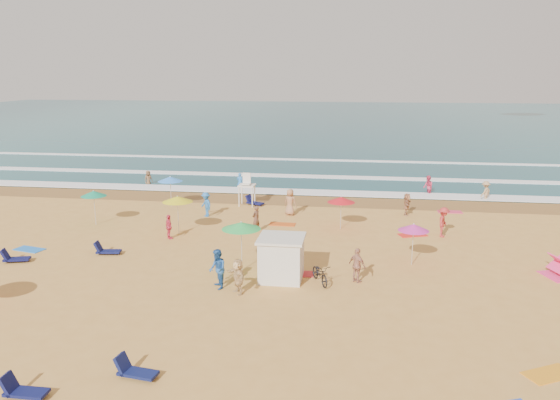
# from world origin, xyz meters

# --- Properties ---
(ground) EXTENTS (220.00, 220.00, 0.00)m
(ground) POSITION_xyz_m (0.00, 0.00, 0.00)
(ground) COLOR gold
(ground) RESTS_ON ground
(ocean) EXTENTS (220.00, 140.00, 0.18)m
(ocean) POSITION_xyz_m (0.00, 84.00, 0.00)
(ocean) COLOR #0C4756
(ocean) RESTS_ON ground
(wet_sand) EXTENTS (220.00, 220.00, 0.00)m
(wet_sand) POSITION_xyz_m (0.00, 12.50, 0.01)
(wet_sand) COLOR olive
(wet_sand) RESTS_ON ground
(surf_foam) EXTENTS (200.00, 18.70, 0.05)m
(surf_foam) POSITION_xyz_m (0.00, 21.32, 0.10)
(surf_foam) COLOR white
(surf_foam) RESTS_ON ground
(cabana) EXTENTS (2.00, 2.00, 2.00)m
(cabana) POSITION_xyz_m (3.29, -4.25, 1.00)
(cabana) COLOR silver
(cabana) RESTS_ON ground
(cabana_roof) EXTENTS (2.20, 2.20, 0.12)m
(cabana_roof) POSITION_xyz_m (3.29, -4.25, 2.06)
(cabana_roof) COLOR silver
(cabana_roof) RESTS_ON cabana
(bicycle) EXTENTS (1.37, 1.96, 0.98)m
(bicycle) POSITION_xyz_m (5.19, -4.55, 0.49)
(bicycle) COLOR black
(bicycle) RESTS_ON ground
(lifeguard_stand) EXTENTS (1.20, 1.20, 2.10)m
(lifeguard_stand) POSITION_xyz_m (-1.35, 10.18, 1.05)
(lifeguard_stand) COLOR white
(lifeguard_stand) RESTS_ON ground
(beach_umbrellas) EXTENTS (52.25, 25.94, 0.79)m
(beach_umbrellas) POSITION_xyz_m (3.19, -0.60, 2.12)
(beach_umbrellas) COLOR red
(beach_umbrellas) RESTS_ON ground
(loungers) EXTENTS (34.51, 26.35, 0.34)m
(loungers) POSITION_xyz_m (4.93, -4.43, 0.17)
(loungers) COLOR #0D1045
(loungers) RESTS_ON ground
(towels) EXTENTS (38.78, 27.96, 0.03)m
(towels) POSITION_xyz_m (1.91, -3.45, 0.01)
(towels) COLOR #B01616
(towels) RESTS_ON ground
(beachgoers) EXTENTS (38.38, 28.39, 2.13)m
(beachgoers) POSITION_xyz_m (2.07, 3.88, 0.80)
(beachgoers) COLOR brown
(beachgoers) RESTS_ON ground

